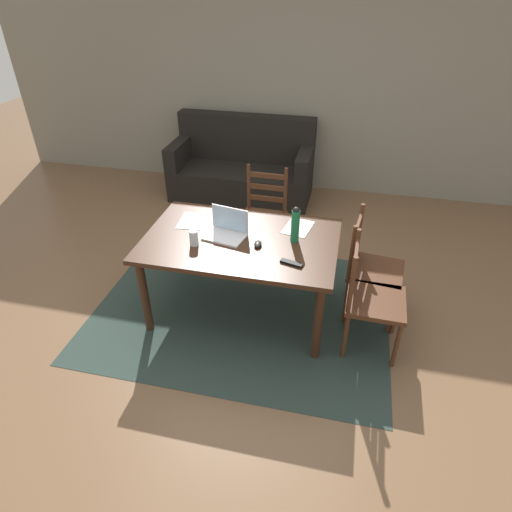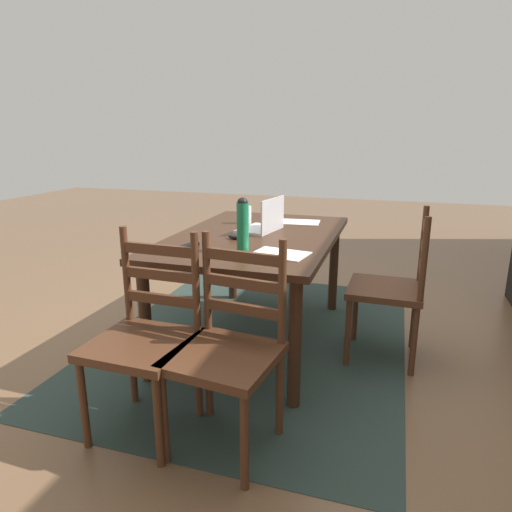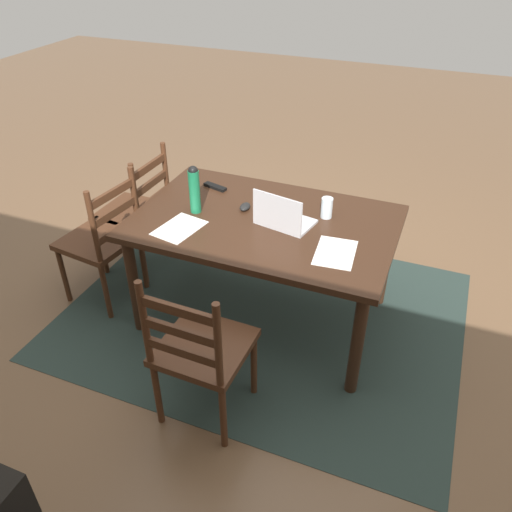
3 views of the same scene
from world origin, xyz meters
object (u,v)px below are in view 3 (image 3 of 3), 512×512
at_px(laptop, 282,217).
at_px(tv_remote, 215,187).
at_px(chair_right_far, 103,240).
at_px(drinking_glass, 327,208).
at_px(chair_right_near, 137,212).
at_px(computer_mouse, 245,207).
at_px(dining_table, 264,232).
at_px(water_bottle, 194,189).
at_px(chair_far_head, 201,351).

relative_size(laptop, tv_remote, 2.10).
relative_size(chair_right_far, drinking_glass, 7.52).
distance_m(chair_right_near, tv_remote, 0.68).
bearing_deg(computer_mouse, drinking_glass, -173.43).
xyz_separation_m(chair_right_near, laptop, (-1.19, 0.23, 0.34)).
bearing_deg(chair_right_far, dining_table, -169.03).
bearing_deg(dining_table, chair_right_far, 10.97).
distance_m(chair_right_near, computer_mouse, 0.97).
relative_size(laptop, computer_mouse, 3.57).
relative_size(dining_table, tv_remote, 9.21).
bearing_deg(chair_right_far, chair_right_near, -90.04).
bearing_deg(drinking_glass, chair_right_far, 15.18).
bearing_deg(chair_right_far, tv_remote, -142.08).
height_order(drinking_glass, tv_remote, drinking_glass).
xyz_separation_m(computer_mouse, tv_remote, (0.30, -0.19, -0.01)).
height_order(chair_right_near, tv_remote, chair_right_near).
bearing_deg(laptop, dining_table, -12.49).
bearing_deg(laptop, tv_remote, -27.17).
bearing_deg(tv_remote, water_bottle, 19.81).
xyz_separation_m(chair_far_head, chair_right_near, (1.07, -1.08, 0.00)).
distance_m(water_bottle, drinking_glass, 0.80).
height_order(water_bottle, tv_remote, water_bottle).
relative_size(chair_far_head, drinking_glass, 7.52).
height_order(dining_table, drinking_glass, drinking_glass).
bearing_deg(water_bottle, chair_right_far, 13.01).
relative_size(water_bottle, drinking_glass, 2.40).
relative_size(dining_table, laptop, 4.39).
xyz_separation_m(water_bottle, tv_remote, (0.03, -0.33, -0.15)).
relative_size(chair_right_far, laptop, 2.66).
distance_m(chair_right_near, laptop, 1.26).
bearing_deg(chair_far_head, water_bottle, -62.32).
distance_m(chair_right_far, tv_remote, 0.83).
distance_m(laptop, drinking_glass, 0.29).
bearing_deg(chair_far_head, dining_table, -90.06).
bearing_deg(tv_remote, drinking_glass, 98.01).
xyz_separation_m(laptop, computer_mouse, (0.28, -0.11, -0.04)).
bearing_deg(water_bottle, chair_right_near, -22.16).
xyz_separation_m(dining_table, chair_right_far, (1.07, 0.21, -0.19)).
height_order(chair_far_head, laptop, laptop).
xyz_separation_m(chair_far_head, chair_right_far, (1.07, -0.67, 0.00)).
bearing_deg(chair_far_head, laptop, -98.08).
bearing_deg(laptop, drinking_glass, -136.85).
bearing_deg(laptop, chair_far_head, 81.92).
distance_m(dining_table, chair_far_head, 0.90).
height_order(dining_table, laptop, laptop).
distance_m(drinking_glass, computer_mouse, 0.51).
distance_m(chair_far_head, drinking_glass, 1.16).
relative_size(chair_right_near, water_bottle, 3.14).
bearing_deg(chair_right_near, tv_remote, -173.61).
bearing_deg(drinking_glass, laptop, 43.15).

